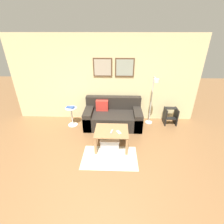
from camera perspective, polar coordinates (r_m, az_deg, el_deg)
The scene contains 12 objects.
ground_plane at distance 3.17m, azimuth -6.98°, elevation -28.94°, with size 16.00×16.00×0.00m, color brown.
wall_back at distance 4.93m, azimuth -2.65°, elevation 11.34°, with size 5.60×0.09×2.55m.
area_rug at distance 3.86m, azimuth -0.83°, elevation -15.66°, with size 1.25×0.78×0.01m, color beige.
couch at distance 4.87m, azimuth 0.31°, elevation -1.56°, with size 1.67×0.87×0.81m.
coffee_table at distance 3.94m, azimuth -0.16°, elevation -7.62°, with size 0.80×0.64×0.47m.
storage_bin at distance 4.09m, azimuth -0.73°, elevation -10.46°, with size 0.47×0.36×0.25m.
floor_lamp at distance 4.72m, azimuth 14.16°, elevation 5.09°, with size 0.22×0.49×1.49m.
side_table at distance 4.97m, azimuth -13.96°, elevation -1.00°, with size 0.33×0.33×0.58m.
book_stack at distance 4.85m, azimuth -14.43°, elevation 1.60°, with size 0.25×0.19×0.04m.
remote_control at distance 3.83m, azimuth -0.10°, elevation -6.83°, with size 0.04×0.15×0.02m, color #99999E.
cell_phone at distance 3.82m, azimuth 2.39°, elevation -7.07°, with size 0.07×0.14×0.01m, color silver.
step_stool at distance 5.25m, azimuth 19.83°, elevation -1.24°, with size 0.37×0.35×0.51m.
Camera 1 is at (0.40, -1.74, 2.62)m, focal length 26.00 mm.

